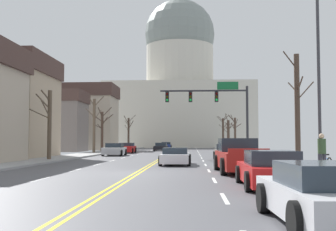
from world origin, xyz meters
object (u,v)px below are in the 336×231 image
at_px(sedan_oncoming_01, 127,148).
at_px(pedestrian_00, 322,152).
at_px(street_lamp_right, 313,58).
at_px(sedan_near_00, 226,152).
at_px(sedan_near_04, 324,195).
at_px(sedan_near_01, 176,157).
at_px(sedan_oncoming_02, 161,147).
at_px(bicycle_parked, 326,164).
at_px(signal_gantry, 215,102).
at_px(sedan_oncoming_00, 115,150).
at_px(pickup_truck_near_02, 239,157).
at_px(sedan_oncoming_03, 166,146).
at_px(sedan_near_03, 270,170).

bearing_deg(sedan_oncoming_01, pedestrian_00, -68.06).
distance_m(street_lamp_right, sedan_near_00, 16.54).
bearing_deg(sedan_near_04, sedan_near_00, 89.28).
xyz_separation_m(sedan_near_01, sedan_near_04, (3.49, -19.14, 0.03)).
bearing_deg(sedan_near_01, sedan_oncoming_01, 105.84).
height_order(sedan_oncoming_01, sedan_oncoming_02, sedan_oncoming_01).
bearing_deg(sedan_near_04, bicycle_parked, 72.55).
relative_size(sedan_near_04, bicycle_parked, 2.43).
relative_size(sedan_near_01, pedestrian_00, 2.65).
bearing_deg(sedan_oncoming_01, signal_gantry, -53.36).
distance_m(sedan_near_00, pedestrian_00, 16.43).
bearing_deg(sedan_near_01, sedan_oncoming_00, 113.49).
distance_m(signal_gantry, bicycle_parked, 19.22).
distance_m(sedan_oncoming_00, bicycle_parked, 27.13).
xyz_separation_m(sedan_oncoming_02, bicycle_parked, (10.68, -43.48, -0.07)).
distance_m(sedan_near_00, pickup_truck_near_02, 13.39).
relative_size(sedan_near_01, sedan_oncoming_01, 0.98).
height_order(street_lamp_right, sedan_oncoming_01, street_lamp_right).
height_order(street_lamp_right, sedan_oncoming_00, street_lamp_right).
bearing_deg(sedan_oncoming_03, pedestrian_00, -80.07).
xyz_separation_m(signal_gantry, sedan_oncoming_00, (-10.02, 4.98, -4.37)).
bearing_deg(sedan_near_00, sedan_near_04, -90.72).
relative_size(street_lamp_right, sedan_near_01, 1.91).
bearing_deg(sedan_oncoming_03, bicycle_parked, -79.19).
distance_m(sedan_near_03, pedestrian_00, 4.76).
bearing_deg(bicycle_parked, sedan_oncoming_03, 100.81).
relative_size(sedan_near_00, sedan_near_04, 1.04).
bearing_deg(signal_gantry, pickup_truck_near_02, -89.36).
height_order(sedan_near_01, bicycle_parked, sedan_near_01).
bearing_deg(sedan_oncoming_01, sedan_near_01, -74.16).
distance_m(sedan_near_01, pedestrian_00, 11.15).
distance_m(sedan_near_03, sedan_oncoming_03, 61.56).
bearing_deg(sedan_near_03, sedan_near_00, 89.56).
height_order(sedan_near_00, sedan_near_01, sedan_near_00).
xyz_separation_m(sedan_oncoming_02, pedestrian_00, (10.06, -45.00, 0.54)).
xyz_separation_m(sedan_oncoming_00, bicycle_parked, (13.99, -23.25, -0.11)).
bearing_deg(pickup_truck_near_02, signal_gantry, 90.64).
height_order(sedan_near_04, sedan_oncoming_02, sedan_oncoming_02).
height_order(pickup_truck_near_02, sedan_oncoming_02, pickup_truck_near_02).
height_order(signal_gantry, sedan_oncoming_01, signal_gantry).
relative_size(signal_gantry, pedestrian_00, 4.59).
bearing_deg(street_lamp_right, sedan_oncoming_00, 118.66).
bearing_deg(sedan_oncoming_03, street_lamp_right, -80.10).
xyz_separation_m(street_lamp_right, pickup_truck_near_02, (-3.03, 2.29, -4.47)).
relative_size(sedan_near_00, sedan_near_03, 0.98).
bearing_deg(signal_gantry, sedan_oncoming_01, 126.64).
bearing_deg(pickup_truck_near_02, sedan_near_01, 118.54).
bearing_deg(signal_gantry, bicycle_parked, -77.76).
bearing_deg(sedan_near_01, sedan_near_00, 62.00).
bearing_deg(sedan_near_04, sedan_oncoming_00, 106.49).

